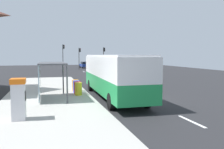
# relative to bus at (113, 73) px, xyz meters

# --- Properties ---
(ground_plane) EXTENTS (56.00, 92.00, 0.04)m
(ground_plane) POSITION_rel_bus_xyz_m (1.71, 12.93, -1.86)
(ground_plane) COLOR #262628
(sidewalk_platform) EXTENTS (6.20, 30.00, 0.18)m
(sidewalk_platform) POSITION_rel_bus_xyz_m (-4.69, 0.93, -1.75)
(sidewalk_platform) COLOR #ADAAA3
(sidewalk_platform) RESTS_ON ground
(lane_stripe_seg_0) EXTENTS (0.16, 2.20, 0.01)m
(lane_stripe_seg_0) POSITION_rel_bus_xyz_m (1.96, -7.07, -1.84)
(lane_stripe_seg_0) COLOR silver
(lane_stripe_seg_0) RESTS_ON ground
(lane_stripe_seg_1) EXTENTS (0.16, 2.20, 0.01)m
(lane_stripe_seg_1) POSITION_rel_bus_xyz_m (1.96, -2.07, -1.84)
(lane_stripe_seg_1) COLOR silver
(lane_stripe_seg_1) RESTS_ON ground
(lane_stripe_seg_2) EXTENTS (0.16, 2.20, 0.01)m
(lane_stripe_seg_2) POSITION_rel_bus_xyz_m (1.96, 2.93, -1.84)
(lane_stripe_seg_2) COLOR silver
(lane_stripe_seg_2) RESTS_ON ground
(lane_stripe_seg_3) EXTENTS (0.16, 2.20, 0.01)m
(lane_stripe_seg_3) POSITION_rel_bus_xyz_m (1.96, 7.93, -1.84)
(lane_stripe_seg_3) COLOR silver
(lane_stripe_seg_3) RESTS_ON ground
(lane_stripe_seg_4) EXTENTS (0.16, 2.20, 0.01)m
(lane_stripe_seg_4) POSITION_rel_bus_xyz_m (1.96, 12.93, -1.84)
(lane_stripe_seg_4) COLOR silver
(lane_stripe_seg_4) RESTS_ON ground
(lane_stripe_seg_5) EXTENTS (0.16, 2.20, 0.01)m
(lane_stripe_seg_5) POSITION_rel_bus_xyz_m (1.96, 17.93, -1.84)
(lane_stripe_seg_5) COLOR silver
(lane_stripe_seg_5) RESTS_ON ground
(lane_stripe_seg_6) EXTENTS (0.16, 2.20, 0.01)m
(lane_stripe_seg_6) POSITION_rel_bus_xyz_m (1.96, 22.93, -1.84)
(lane_stripe_seg_6) COLOR silver
(lane_stripe_seg_6) RESTS_ON ground
(lane_stripe_seg_7) EXTENTS (0.16, 2.20, 0.01)m
(lane_stripe_seg_7) POSITION_rel_bus_xyz_m (1.96, 27.93, -1.84)
(lane_stripe_seg_7) COLOR silver
(lane_stripe_seg_7) RESTS_ON ground
(bus) EXTENTS (2.67, 11.04, 3.21)m
(bus) POSITION_rel_bus_xyz_m (0.00, 0.00, 0.00)
(bus) COLOR #1E8C47
(bus) RESTS_ON ground
(white_van) EXTENTS (2.20, 5.27, 2.30)m
(white_van) POSITION_rel_bus_xyz_m (3.91, 23.36, -0.50)
(white_van) COLOR silver
(white_van) RESTS_ON ground
(sedan_near) EXTENTS (2.01, 4.48, 1.52)m
(sedan_near) POSITION_rel_bus_xyz_m (4.01, 40.34, -1.05)
(sedan_near) COLOR navy
(sedan_near) RESTS_ON ground
(ticket_machine) EXTENTS (0.66, 0.76, 1.94)m
(ticket_machine) POSITION_rel_bus_xyz_m (-6.04, -5.17, -0.67)
(ticket_machine) COLOR silver
(ticket_machine) RESTS_ON sidewalk_platform
(recycling_bin_yellow) EXTENTS (0.52, 0.52, 0.95)m
(recycling_bin_yellow) POSITION_rel_bus_xyz_m (-2.49, 0.83, -1.19)
(recycling_bin_yellow) COLOR yellow
(recycling_bin_yellow) RESTS_ON sidewalk_platform
(recycling_bin_red) EXTENTS (0.52, 0.52, 0.95)m
(recycling_bin_red) POSITION_rel_bus_xyz_m (-2.49, 1.53, -1.19)
(recycling_bin_red) COLOR red
(recycling_bin_red) RESTS_ON sidewalk_platform
(recycling_bin_blue) EXTENTS (0.52, 0.52, 0.95)m
(recycling_bin_blue) POSITION_rel_bus_xyz_m (-2.49, 2.23, -1.19)
(recycling_bin_blue) COLOR blue
(recycling_bin_blue) RESTS_ON sidewalk_platform
(recycling_bin_orange) EXTENTS (0.52, 0.52, 0.95)m
(recycling_bin_orange) POSITION_rel_bus_xyz_m (-2.49, 2.93, -1.19)
(recycling_bin_orange) COLOR orange
(recycling_bin_orange) RESTS_ON sidewalk_platform
(traffic_light_near_side) EXTENTS (0.49, 0.28, 4.80)m
(traffic_light_near_side) POSITION_rel_bus_xyz_m (7.21, 33.57, 1.36)
(traffic_light_near_side) COLOR #2D2D2D
(traffic_light_near_side) RESTS_ON ground
(traffic_light_far_side) EXTENTS (0.49, 0.28, 5.37)m
(traffic_light_far_side) POSITION_rel_bus_xyz_m (-1.39, 34.37, 1.70)
(traffic_light_far_side) COLOR #2D2D2D
(traffic_light_far_side) RESTS_ON ground
(traffic_light_median) EXTENTS (0.49, 0.28, 4.69)m
(traffic_light_median) POSITION_rel_bus_xyz_m (2.11, 35.17, 1.29)
(traffic_light_median) COLOR #2D2D2D
(traffic_light_median) RESTS_ON ground
(bus_shelter) EXTENTS (1.80, 4.00, 2.50)m
(bus_shelter) POSITION_rel_bus_xyz_m (-4.70, -0.06, 0.25)
(bus_shelter) COLOR #4C4C51
(bus_shelter) RESTS_ON sidewalk_platform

